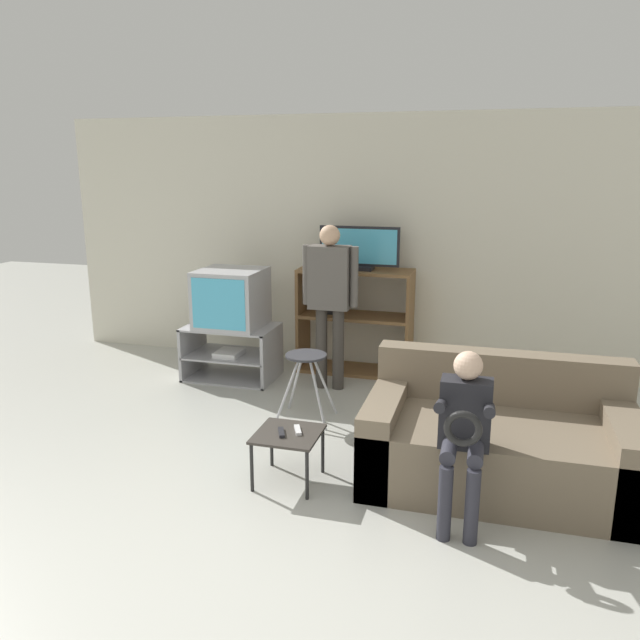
% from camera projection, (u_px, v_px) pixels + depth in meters
% --- Properties ---
extents(ground_plane, '(18.00, 18.00, 0.00)m').
position_uv_depth(ground_plane, '(181.00, 579.00, 3.23)').
color(ground_plane, '#B7B7AD').
extents(wall_back, '(6.40, 0.06, 2.60)m').
position_uv_depth(wall_back, '(350.00, 243.00, 6.51)').
color(wall_back, silver).
rests_on(wall_back, ground_plane).
extents(tv_stand, '(0.89, 0.58, 0.54)m').
position_uv_depth(tv_stand, '(232.00, 352.00, 6.26)').
color(tv_stand, '#A8A8AD').
rests_on(tv_stand, ground_plane).
extents(television_main, '(0.62, 0.61, 0.57)m').
position_uv_depth(television_main, '(231.00, 298.00, 6.14)').
color(television_main, '#B2B2B7').
rests_on(television_main, tv_stand).
extents(media_shelf, '(1.15, 0.44, 1.08)m').
position_uv_depth(media_shelf, '(355.00, 320.00, 6.39)').
color(media_shelf, brown).
rests_on(media_shelf, ground_plane).
extents(television_flat, '(0.81, 0.20, 0.43)m').
position_uv_depth(television_flat, '(359.00, 249.00, 6.19)').
color(television_flat, black).
rests_on(television_flat, media_shelf).
extents(folding_stool, '(0.46, 0.38, 0.58)m').
position_uv_depth(folding_stool, '(306.00, 366.00, 5.18)').
color(folding_stool, '#B7B7BC').
rests_on(folding_stool, ground_plane).
extents(snack_table, '(0.43, 0.43, 0.36)m').
position_uv_depth(snack_table, '(288.00, 439.00, 4.17)').
color(snack_table, '#38332D').
rests_on(snack_table, ground_plane).
extents(remote_control_black, '(0.09, 0.15, 0.02)m').
position_uv_depth(remote_control_black, '(281.00, 432.00, 4.14)').
color(remote_control_black, '#232328').
rests_on(remote_control_black, snack_table).
extents(remote_control_white, '(0.09, 0.15, 0.02)m').
position_uv_depth(remote_control_white, '(298.00, 430.00, 4.17)').
color(remote_control_white, silver).
rests_on(remote_control_white, snack_table).
extents(couch, '(1.73, 0.98, 0.82)m').
position_uv_depth(couch, '(497.00, 443.00, 4.17)').
color(couch, '#756651').
rests_on(couch, ground_plane).
extents(person_standing_adult, '(0.53, 0.20, 1.57)m').
position_uv_depth(person_standing_adult, '(330.00, 292.00, 5.81)').
color(person_standing_adult, '#3D3833').
rests_on(person_standing_adult, ground_plane).
extents(person_seated_child, '(0.33, 0.43, 1.04)m').
position_uv_depth(person_seated_child, '(464.00, 425.00, 3.62)').
color(person_seated_child, '#2D2D38').
rests_on(person_seated_child, ground_plane).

